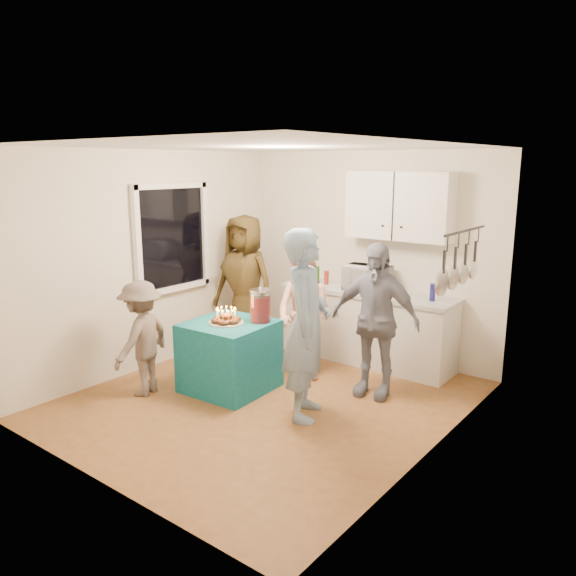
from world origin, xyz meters
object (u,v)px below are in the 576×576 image
Objects in this scene: counter at (366,328)px; woman_back_right at (375,320)px; child_near_left at (142,338)px; punch_jar at (260,307)px; microwave at (367,278)px; man_birthday at (306,325)px; woman_back_center at (304,315)px; woman_back_left at (244,283)px; party_table at (230,356)px.

woman_back_right is (0.59, -0.88, 0.40)m from counter.
counter is 1.77× the size of child_near_left.
woman_back_right is (1.07, 0.60, -0.10)m from punch_jar.
man_birthday is at bearing -84.33° from microwave.
woman_back_right is at bearing -60.88° from microwave.
child_near_left reaches higher than counter.
man_birthday reaches higher than punch_jar.
woman_back_center is 0.90× the size of woman_back_right.
microwave is 0.37× the size of woman_back_center.
woman_back_right is at bearing -15.09° from woman_back_left.
woman_back_center is at bearing 128.69° from child_near_left.
microwave is 1.61× the size of punch_jar.
woman_back_right is (2.13, -0.32, -0.07)m from woman_back_left.
woman_back_left reaches higher than woman_back_right.
punch_jar is at bearing 120.02° from child_near_left.
microwave is 0.64× the size of party_table.
punch_jar is at bearing -112.76° from microwave.
child_near_left is at bearing -124.95° from woman_back_center.
woman_back_right is (0.60, -0.88, -0.23)m from microwave.
microwave reaches higher than counter.
party_table is 1.19m from man_birthday.
woman_back_right is at bearing 112.48° from child_near_left.
microwave is at bearing 74.17° from woman_back_center.
punch_jar is at bearing -107.88° from counter.
woman_back_center reaches higher than counter.
woman_back_left is 1.30m from woman_back_center.
woman_back_left reaches higher than child_near_left.
child_near_left is (-0.65, -0.66, 0.24)m from party_table.
woman_back_center is at bearing 61.84° from party_table.
party_table is 2.50× the size of punch_jar.
punch_jar reaches higher than party_table.
child_near_left is at bearing -134.54° from party_table.
microwave is 0.44× the size of child_near_left.
counter is 6.47× the size of punch_jar.
man_birthday reaches higher than counter.
microwave is at bearing 180.00° from counter.
party_table is 0.65m from punch_jar.
counter is 2.75m from child_near_left.
man_birthday reaches higher than party_table.
man_birthday is 1.03× the size of woman_back_left.
microwave is 1.98m from party_table.
punch_jar is (-0.46, -1.48, -0.13)m from microwave.
punch_jar is (0.25, 0.23, 0.55)m from party_table.
microwave is 2.77m from child_near_left.
woman_back_left is 1.85m from child_near_left.
punch_jar is 0.61m from woman_back_center.
counter is at bearing -17.08° from man_birthday.
counter is 1.84m from man_birthday.
man_birthday is 1.84m from child_near_left.
microwave is 0.31× the size of woman_back_left.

